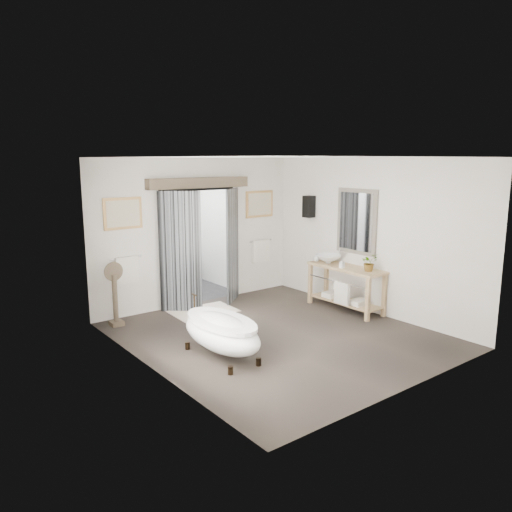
# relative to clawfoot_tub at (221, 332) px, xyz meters

# --- Properties ---
(ground_plane) EXTENTS (5.00, 5.00, 0.00)m
(ground_plane) POSITION_rel_clawfoot_tub_xyz_m (1.25, 0.19, -0.39)
(ground_plane) COLOR #453B33
(room_shell) EXTENTS (4.52, 5.02, 2.91)m
(room_shell) POSITION_rel_clawfoot_tub_xyz_m (1.22, 0.07, 1.47)
(room_shell) COLOR silver
(room_shell) RESTS_ON ground_plane
(shower_room) EXTENTS (2.22, 2.01, 2.51)m
(shower_room) POSITION_rel_clawfoot_tub_xyz_m (1.25, 4.18, 0.51)
(shower_room) COLOR black
(shower_room) RESTS_ON ground_plane
(back_wall_dressing) EXTENTS (3.82, 0.67, 2.52)m
(back_wall_dressing) POSITION_rel_clawfoot_tub_xyz_m (1.25, 2.51, 1.17)
(back_wall_dressing) COLOR black
(back_wall_dressing) RESTS_ON ground_plane
(clawfoot_tub) EXTENTS (0.73, 1.63, 0.80)m
(clawfoot_tub) POSITION_rel_clawfoot_tub_xyz_m (0.00, 0.00, 0.00)
(clawfoot_tub) COLOR black
(clawfoot_tub) RESTS_ON ground_plane
(vanity) EXTENTS (0.57, 1.60, 0.85)m
(vanity) POSITION_rel_clawfoot_tub_xyz_m (3.21, 0.50, 0.12)
(vanity) COLOR tan
(vanity) RESTS_ON ground_plane
(pedestal_mirror) EXTENTS (0.34, 0.22, 1.14)m
(pedestal_mirror) POSITION_rel_clawfoot_tub_xyz_m (-0.66, 2.32, 0.10)
(pedestal_mirror) COLOR brown
(pedestal_mirror) RESTS_ON ground_plane
(rug) EXTENTS (1.24, 0.86, 0.01)m
(rug) POSITION_rel_clawfoot_tub_xyz_m (0.97, 2.06, -0.38)
(rug) COLOR beige
(rug) RESTS_ON ground_plane
(slippers) EXTENTS (0.34, 0.25, 0.05)m
(slippers) POSITION_rel_clawfoot_tub_xyz_m (1.03, 2.03, -0.35)
(slippers) COLOR silver
(slippers) RESTS_ON rug
(basin) EXTENTS (0.57, 0.57, 0.17)m
(basin) POSITION_rel_clawfoot_tub_xyz_m (3.19, 0.96, 0.55)
(basin) COLOR white
(basin) RESTS_ON vanity
(plant) EXTENTS (0.35, 0.33, 0.33)m
(plant) POSITION_rel_clawfoot_tub_xyz_m (3.26, -0.01, 0.62)
(plant) COLOR gray
(plant) RESTS_ON vanity
(soap_bottle_a) EXTENTS (0.09, 0.09, 0.17)m
(soap_bottle_a) POSITION_rel_clawfoot_tub_xyz_m (3.07, 0.48, 0.55)
(soap_bottle_a) COLOR gray
(soap_bottle_a) RESTS_ON vanity
(soap_bottle_b) EXTENTS (0.17, 0.17, 0.17)m
(soap_bottle_b) POSITION_rel_clawfoot_tub_xyz_m (3.14, 1.23, 0.55)
(soap_bottle_b) COLOR gray
(soap_bottle_b) RESTS_ON vanity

